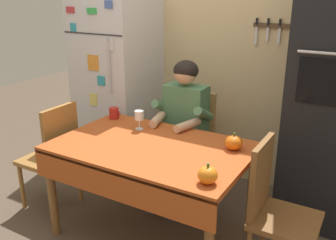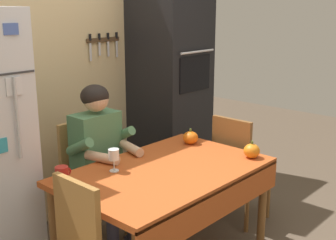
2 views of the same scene
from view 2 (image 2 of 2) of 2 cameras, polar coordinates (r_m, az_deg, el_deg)
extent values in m
cube|color=#D1B784|center=(3.81, -13.94, 6.60)|extent=(3.70, 0.10, 2.60)
cube|color=#4C3823|center=(4.00, -8.37, 10.21)|extent=(0.36, 0.02, 0.04)
cube|color=silver|center=(3.91, -9.95, 8.62)|extent=(0.02, 0.01, 0.15)
cube|color=black|center=(3.89, -10.02, 10.47)|extent=(0.02, 0.01, 0.06)
cube|color=silver|center=(3.97, -8.82, 9.04)|extent=(0.02, 0.01, 0.11)
cube|color=black|center=(3.96, -8.86, 10.58)|extent=(0.02, 0.01, 0.06)
cube|color=silver|center=(4.03, -7.70, 9.05)|extent=(0.02, 0.01, 0.13)
cube|color=black|center=(4.02, -7.74, 10.69)|extent=(0.02, 0.01, 0.06)
cube|color=silver|center=(4.10, -6.62, 9.07)|extent=(0.02, 0.01, 0.15)
cube|color=black|center=(4.09, -6.65, 10.79)|extent=(0.02, 0.01, 0.06)
cylinder|color=silver|center=(2.79, -18.84, 0.18)|extent=(0.02, 0.02, 0.50)
cube|color=silver|center=(2.77, -19.24, 4.13)|extent=(0.10, 0.01, 0.11)
cube|color=#4C66B7|center=(2.73, -19.62, 10.99)|extent=(0.09, 0.02, 0.07)
cube|color=teal|center=(2.79, -20.71, -3.15)|extent=(0.08, 0.01, 0.09)
cube|color=black|center=(4.24, 0.26, 4.41)|extent=(0.60, 0.60, 2.10)
cube|color=black|center=(4.02, 3.50, 5.98)|extent=(0.42, 0.01, 0.32)
cylinder|color=silver|center=(3.98, 3.84, 8.79)|extent=(0.45, 0.02, 0.02)
cylinder|color=brown|center=(3.05, -14.44, -14.41)|extent=(0.06, 0.06, 0.70)
cylinder|color=brown|center=(3.41, 12.06, -10.99)|extent=(0.06, 0.06, 0.70)
cylinder|color=brown|center=(3.82, 1.84, -7.77)|extent=(0.06, 0.06, 0.70)
cube|color=#B24C1E|center=(3.00, -0.36, -6.67)|extent=(1.40, 0.90, 0.04)
cube|color=#B24C1E|center=(2.78, 6.52, -10.80)|extent=(1.40, 0.01, 0.20)
cube|color=tan|center=(3.54, -9.45, -8.45)|extent=(0.40, 0.40, 0.04)
cube|color=tan|center=(3.58, -11.43, -3.83)|extent=(0.36, 0.04, 0.48)
cylinder|color=tan|center=(3.42, -9.74, -13.51)|extent=(0.04, 0.04, 0.41)
cylinder|color=tan|center=(3.67, -13.11, -11.65)|extent=(0.04, 0.04, 0.41)
cylinder|color=tan|center=(3.61, -5.42, -11.73)|extent=(0.04, 0.04, 0.41)
cylinder|color=tan|center=(3.85, -8.90, -10.11)|extent=(0.04, 0.04, 0.41)
cylinder|color=#38384C|center=(3.34, -7.15, -13.65)|extent=(0.09, 0.09, 0.38)
cylinder|color=#38384C|center=(3.46, -4.58, -12.54)|extent=(0.09, 0.09, 0.38)
cube|color=#38384C|center=(3.34, -8.98, -8.58)|extent=(0.12, 0.40, 0.11)
cube|color=#38384C|center=(3.45, -6.64, -7.74)|extent=(0.12, 0.40, 0.11)
cube|color=#4C7F56|center=(3.38, -9.28, -3.06)|extent=(0.36, 0.20, 0.48)
cylinder|color=#4C7F56|center=(3.20, -11.31, -3.44)|extent=(0.07, 0.26, 0.18)
cylinder|color=#4C7F56|center=(3.44, -5.98, -1.93)|extent=(0.07, 0.26, 0.18)
cylinder|color=#D8A884|center=(3.13, -8.50, -4.83)|extent=(0.13, 0.27, 0.07)
cylinder|color=#D8A884|center=(3.30, -4.75, -3.64)|extent=(0.13, 0.27, 0.07)
sphere|color=#D8A884|center=(3.28, -9.31, 2.70)|extent=(0.19, 0.19, 0.19)
ellipsoid|color=black|center=(3.28, -9.44, 3.06)|extent=(0.21, 0.21, 0.17)
cube|color=#9E6B33|center=(2.46, -11.63, -12.84)|extent=(0.04, 0.36, 0.48)
cube|color=brown|center=(3.84, 9.52, -6.55)|extent=(0.40, 0.40, 0.04)
cube|color=brown|center=(3.61, 8.14, -3.54)|extent=(0.04, 0.36, 0.48)
cylinder|color=brown|center=(3.98, 12.81, -9.43)|extent=(0.04, 0.04, 0.41)
cylinder|color=brown|center=(3.71, 10.16, -11.13)|extent=(0.04, 0.04, 0.41)
cylinder|color=brown|center=(4.14, 8.68, -8.24)|extent=(0.04, 0.04, 0.41)
cylinder|color=brown|center=(3.88, 5.86, -9.76)|extent=(0.04, 0.04, 0.41)
cylinder|color=#B2231E|center=(2.84, -13.51, -6.82)|extent=(0.08, 0.08, 0.10)
torus|color=#B2231E|center=(2.86, -12.76, -6.50)|extent=(0.05, 0.01, 0.05)
cylinder|color=white|center=(2.97, -6.95, -6.51)|extent=(0.06, 0.06, 0.01)
cylinder|color=white|center=(2.95, -6.97, -5.78)|extent=(0.01, 0.01, 0.07)
cylinder|color=white|center=(2.93, -7.02, -4.43)|extent=(0.07, 0.07, 0.07)
ellipsoid|color=orange|center=(3.49, 2.91, -2.29)|extent=(0.12, 0.12, 0.10)
cylinder|color=#4C6023|center=(3.47, 2.93, -1.32)|extent=(0.02, 0.02, 0.02)
ellipsoid|color=orange|center=(3.24, 10.75, -3.93)|extent=(0.12, 0.12, 0.10)
cylinder|color=#4C6023|center=(3.22, 10.80, -2.87)|extent=(0.02, 0.02, 0.02)
camera|label=1|loc=(3.42, 46.61, 10.05)|focal=40.30mm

